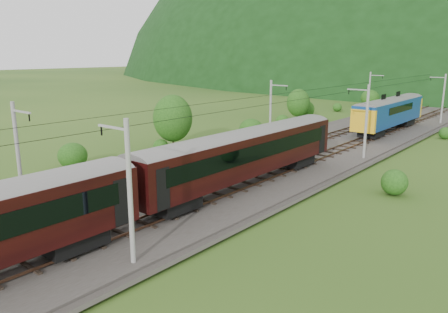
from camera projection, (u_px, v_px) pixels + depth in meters
The scene contains 13 objects.
ground at pixel (72, 238), 27.99m from camera, with size 600.00×600.00×0.00m, color #264816.
railbed at pixel (182, 197), 35.45m from camera, with size 14.00×220.00×0.30m, color #38332D.
track_left at pixel (162, 189), 36.89m from camera, with size 2.40×220.00×0.27m.
track_right at pixel (204, 201), 33.91m from camera, with size 2.40×220.00×0.27m.
catenary_left at pixel (271, 111), 54.74m from camera, with size 2.54×192.28×8.00m.
catenary_right at pixel (366, 120), 47.15m from camera, with size 2.54×192.28×8.00m.
overhead_wires at pixel (180, 112), 33.85m from camera, with size 4.83×198.00×0.03m.
mountain_ridge at pixel (342, 69), 327.35m from camera, with size 336.00×280.00×132.00m, color black.
hazard_post_near at pixel (374, 124), 66.18m from camera, with size 0.17×0.17×1.57m, color red.
hazard_post_far at pixel (397, 117), 73.20m from camera, with size 0.18×0.18×1.65m, color red.
signal at pixel (271, 142), 50.35m from camera, with size 0.24×0.24×2.17m.
vegetation_left at pixel (165, 131), 51.28m from camera, with size 9.86×146.77×6.85m.
vegetation_right at pixel (294, 254), 23.63m from camera, with size 6.27×90.89×2.07m.
Camera 1 is at (24.13, -13.83, 11.53)m, focal length 35.00 mm.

